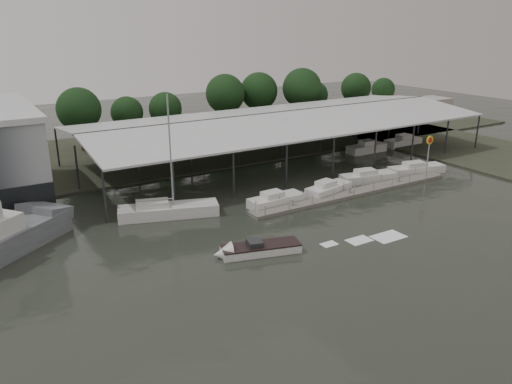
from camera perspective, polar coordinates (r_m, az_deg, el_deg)
ground at (r=43.00m, az=5.36°, el=-7.44°), size 200.00×200.00×0.00m
land_strip_far at (r=78.61m, az=-13.29°, el=4.45°), size 140.00×30.00×0.30m
land_strip_east at (r=81.83m, az=26.99°, el=3.43°), size 20.00×60.00×0.30m
covered_boat_shed at (r=72.38m, az=3.04°, el=8.60°), size 58.24×24.00×6.96m
floating_dock at (r=59.02m, az=11.26°, el=-0.08°), size 28.00×2.00×1.40m
shell_fuel_sign at (r=66.52m, az=19.15°, el=4.72°), size 1.10×0.18×5.55m
distant_commercial_buildings at (r=113.02m, az=16.07°, el=9.41°), size 22.00×8.00×4.00m
white_sailboat at (r=52.05m, az=-10.14°, el=-2.08°), size 10.44×5.62×12.68m
speedboat_underway at (r=43.23m, az=-0.25°, el=-6.62°), size 18.21×6.67×2.00m
moored_cruiser_0 at (r=54.34m, az=2.27°, el=-0.92°), size 6.49×2.44×1.70m
moored_cruiser_1 at (r=58.55m, az=8.27°, el=0.36°), size 6.43×3.38×1.70m
moored_cruiser_2 at (r=63.96m, az=12.64°, el=1.69°), size 7.47×3.53×1.70m
moored_cruiser_3 at (r=69.07m, az=17.82°, el=2.51°), size 8.03×3.72×1.70m
horizon_tree_line at (r=92.15m, az=-0.31°, el=11.00°), size 70.83×10.31×10.99m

